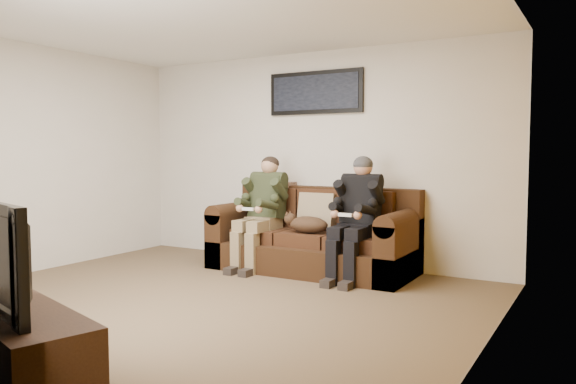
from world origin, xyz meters
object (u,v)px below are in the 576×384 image
Objects in this scene: cat at (307,224)px; person_right at (357,210)px; person_left at (262,205)px; television at (12,254)px; framed_poster at (315,93)px; tv_stand at (15,346)px; sofa at (315,239)px.

person_right is at bearing 6.42° from cat.
person_left is 1.20× the size of television.
framed_poster is (-0.80, 0.58, 1.35)m from person_right.
person_left reaches higher than television.
person_left is 0.90× the size of tv_stand.
person_left is 1.21m from person_right.
framed_poster reaches higher than person_right.
framed_poster is at bearing 109.57° from cat.
cat is at bearing -173.58° from person_right.
television is at bearing -162.80° from tv_stand.
person_right is at bearing 97.10° from tv_stand.
person_right is 0.91× the size of tv_stand.
framed_poster reaches higher than cat.
cat is 0.60× the size of television.
television is (0.16, -4.17, -1.32)m from framed_poster.
sofa reaches higher than cat.
person_right is at bearing -18.00° from sofa.
television reaches higher than cat.
sofa is 1.87× the size of framed_poster.
sofa is 0.33m from cat.
cat is at bearing 106.14° from tv_stand.
person_left is at bearing -124.84° from framed_poster.
television is at bearing -100.11° from person_right.
framed_poster is (0.40, 0.58, 1.35)m from person_left.
cat is at bearing -70.43° from framed_poster.
person_right reaches higher than person_left.
sofa is 3.55× the size of cat.
television is (-0.64, -3.59, 0.02)m from person_right.
television reaches higher than tv_stand.
person_left reaches higher than cat.
framed_poster reaches higher than sofa.
sofa is at bearing 18.03° from person_left.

